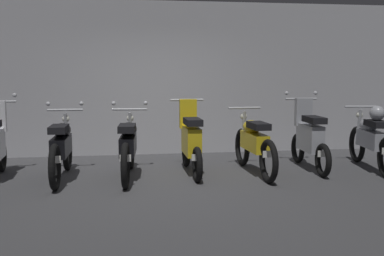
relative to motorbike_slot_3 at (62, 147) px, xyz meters
The scene contains 8 objects.
ground_plane 1.63m from the motorbike_slot_3, 15.87° to the right, with size 80.00×80.00×0.00m, color #424244.
back_wall 2.74m from the motorbike_slot_3, 54.06° to the left, with size 17.00×0.30×2.99m, color #ADADB2.
motorbike_slot_3 is the anchor object (origin of this frame).
motorbike_slot_4 1.00m from the motorbike_slot_3, ahead, with size 0.59×1.95×1.15m.
motorbike_slot_5 2.00m from the motorbike_slot_3, ahead, with size 0.56×1.68×1.18m.
motorbike_slot_6 3.00m from the motorbike_slot_3, ahead, with size 0.56×1.95×1.03m.
motorbike_slot_7 4.00m from the motorbike_slot_3, ahead, with size 0.59×1.68×1.29m.
motorbike_slot_8 5.00m from the motorbike_slot_3, ahead, with size 0.56×1.94×1.08m.
Camera 1 is at (-0.54, -6.59, 1.62)m, focal length 42.63 mm.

